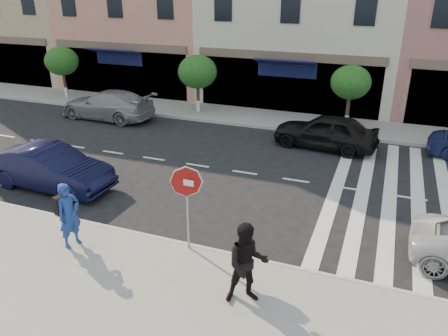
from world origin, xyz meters
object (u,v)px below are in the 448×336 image
photographer (69,215)px  walker (247,264)px  stop_sign (187,190)px  car_far_mid (325,131)px  car_near_mid (50,168)px  car_far_left (107,105)px

photographer → walker: 5.15m
stop_sign → car_far_mid: 9.85m
walker → photographer: bearing=148.8°
car_near_mid → car_far_mid: size_ratio=1.03×
photographer → walker: walker is taller
car_near_mid → car_far_left: (-3.14, 7.93, -0.00)m
stop_sign → car_far_mid: size_ratio=0.54×
walker → car_far_left: walker is taller
car_far_mid → car_near_mid: bearing=-41.1°
stop_sign → car_far_mid: stop_sign is taller
car_far_left → car_far_mid: 11.55m
car_near_mid → car_far_left: size_ratio=0.88×
walker → car_far_mid: size_ratio=0.44×
car_near_mid → car_far_mid: 11.32m
car_near_mid → car_far_left: car_near_mid is taller
stop_sign → walker: stop_sign is taller
stop_sign → photographer: (-3.02, -0.98, -0.84)m
stop_sign → photographer: 3.29m
car_far_left → stop_sign: bearing=46.4°
car_far_mid → car_far_left: bearing=-84.9°
walker → stop_sign: bearing=119.8°
car_far_left → car_far_mid: bearing=91.1°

